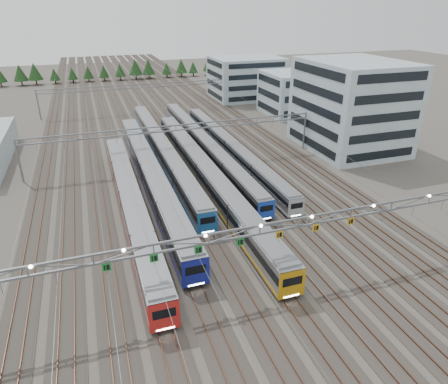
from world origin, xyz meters
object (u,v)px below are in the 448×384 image
object	(u,v)px
train_d	(205,173)
gantry_far	(142,89)
train_f	(231,148)
gantry_mid	(176,132)
train_a	(131,201)
depot_bldg_mid	(291,93)
gantry_near	(260,232)
depot_bldg_south	(351,106)
train_c	(163,149)
train_e	(204,144)
depot_bldg_north	(246,78)
train_b	(150,173)

from	to	relation	value
train_d	gantry_far	bearing A→B (deg)	92.27
train_f	gantry_mid	world-z (taller)	gantry_mid
train_a	depot_bldg_mid	distance (m)	69.31
gantry_mid	gantry_far	world-z (taller)	same
gantry_near	depot_bldg_south	bearing A→B (deg)	45.28
train_c	train_f	xyz separation A→B (m)	(13.50, -3.01, -0.17)
train_d	gantry_near	size ratio (longest dim) A/B	1.14
train_e	depot_bldg_north	xyz separation A→B (m)	(28.68, 48.11, 4.56)
train_d	depot_bldg_north	xyz separation A→B (m)	(33.18, 64.14, 4.29)
train_a	depot_bldg_north	world-z (taller)	depot_bldg_north
train_d	depot_bldg_mid	xyz separation A→B (m)	(37.29, 40.35, 3.51)
train_b	train_e	xyz separation A→B (m)	(13.50, 13.23, -0.32)
depot_bldg_south	depot_bldg_north	distance (m)	54.89
train_d	depot_bldg_north	size ratio (longest dim) A/B	2.92
train_a	train_c	bearing A→B (deg)	67.49
train_a	train_b	world-z (taller)	train_b
train_f	depot_bldg_mid	world-z (taller)	depot_bldg_mid
train_c	gantry_near	xyz separation A→B (m)	(2.20, -43.49, 4.97)
train_e	depot_bldg_south	world-z (taller)	depot_bldg_south
train_c	depot_bldg_south	world-z (taller)	depot_bldg_south
train_d	depot_bldg_south	xyz separation A→B (m)	(35.15, 9.35, 6.94)
train_f	gantry_near	size ratio (longest dim) A/B	1.01
train_c	depot_bldg_mid	bearing A→B (deg)	31.20
train_a	gantry_near	size ratio (longest dim) A/B	0.91
train_c	depot_bldg_north	distance (m)	62.05
train_c	gantry_far	world-z (taller)	gantry_far
gantry_far	depot_bldg_north	xyz separation A→B (m)	(35.43, 7.48, 0.15)
train_a	train_f	xyz separation A→B (m)	(22.50, 18.70, -0.27)
depot_bldg_mid	train_e	bearing A→B (deg)	-143.44
train_f	gantry_mid	bearing A→B (deg)	-178.16
train_c	gantry_mid	xyz separation A→B (m)	(2.25, -3.37, 4.27)
train_f	gantry_near	distance (m)	42.34
train_e	train_a	bearing A→B (deg)	-128.40
train_d	gantry_far	world-z (taller)	gantry_far
gantry_mid	depot_bldg_mid	size ratio (longest dim) A/B	3.52
gantry_near	train_e	bearing A→B (deg)	81.31
train_c	depot_bldg_south	distance (m)	40.67
train_e	gantry_near	world-z (taller)	gantry_near
depot_bldg_south	depot_bldg_mid	bearing A→B (deg)	86.05
train_f	gantry_mid	xyz separation A→B (m)	(-11.25, -0.36, 4.44)
train_d	depot_bldg_mid	distance (m)	55.05
gantry_mid	train_c	bearing A→B (deg)	123.70
train_d	train_f	world-z (taller)	train_d
train_c	train_e	bearing A→B (deg)	6.28
gantry_mid	depot_bldg_mid	xyz separation A→B (m)	(39.54, 28.68, -0.62)
train_d	train_f	xyz separation A→B (m)	(9.00, 12.02, -0.31)
gantry_far	gantry_near	bearing A→B (deg)	-90.03
train_d	depot_bldg_mid	world-z (taller)	depot_bldg_mid
train_a	gantry_far	size ratio (longest dim) A/B	0.91
train_d	train_e	xyz separation A→B (m)	(4.50, 16.03, -0.27)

